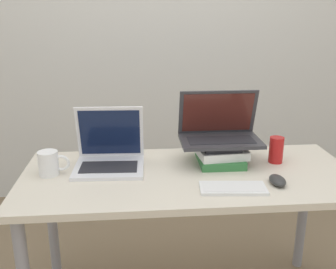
{
  "coord_description": "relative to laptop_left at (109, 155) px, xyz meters",
  "views": [
    {
      "loc": [
        -0.23,
        -1.25,
        1.39
      ],
      "look_at": [
        -0.09,
        0.32,
        0.88
      ],
      "focal_mm": 42.0,
      "sensor_mm": 36.0,
      "label": 1
    }
  ],
  "objects": [
    {
      "name": "desk",
      "position": [
        0.35,
        -0.11,
        -0.14
      ],
      "size": [
        1.46,
        0.65,
        0.7
      ],
      "color": "beige",
      "rests_on": "ground_plane"
    },
    {
      "name": "mug",
      "position": [
        -0.25,
        -0.07,
        -0.0
      ],
      "size": [
        0.13,
        0.09,
        0.11
      ],
      "color": "white",
      "rests_on": "desk"
    },
    {
      "name": "book_stack",
      "position": [
        0.51,
        0.02,
        -0.01
      ],
      "size": [
        0.24,
        0.27,
        0.1
      ],
      "color": "#33753D",
      "rests_on": "desk"
    },
    {
      "name": "soda_can",
      "position": [
        0.77,
        -0.01,
        0.01
      ],
      "size": [
        0.07,
        0.07,
        0.12
      ],
      "color": "red",
      "rests_on": "desk"
    },
    {
      "name": "wall_back",
      "position": [
        0.35,
        1.21,
        0.59
      ],
      "size": [
        8.0,
        0.05,
        2.7
      ],
      "color": "silver",
      "rests_on": "ground_plane"
    },
    {
      "name": "laptop_left",
      "position": [
        0.0,
        0.0,
        0.0
      ],
      "size": [
        0.32,
        0.28,
        0.27
      ],
      "color": "silver",
      "rests_on": "desk"
    },
    {
      "name": "laptop_on_books",
      "position": [
        0.51,
        0.03,
        0.09
      ],
      "size": [
        0.37,
        0.23,
        0.23
      ],
      "color": "#333338",
      "rests_on": "book_stack"
    },
    {
      "name": "wireless_keyboard",
      "position": [
        0.5,
        -0.29,
        -0.05
      ],
      "size": [
        0.27,
        0.14,
        0.01
      ],
      "color": "white",
      "rests_on": "desk"
    },
    {
      "name": "mouse",
      "position": [
        0.69,
        -0.25,
        -0.04
      ],
      "size": [
        0.06,
        0.11,
        0.03
      ],
      "color": "#2D2D2D",
      "rests_on": "desk"
    }
  ]
}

